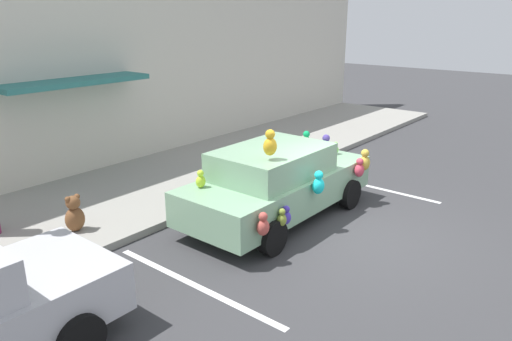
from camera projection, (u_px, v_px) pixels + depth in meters
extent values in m
plane|color=#38383A|center=(351.00, 234.00, 9.35)|extent=(60.00, 60.00, 0.00)
cube|color=gray|center=(177.00, 177.00, 12.33)|extent=(24.00, 4.00, 0.15)
cube|color=beige|center=(116.00, 48.00, 12.66)|extent=(24.00, 0.30, 6.40)
cube|color=#2D7270|center=(74.00, 82.00, 11.33)|extent=(3.60, 1.10, 0.12)
cube|color=silver|center=(368.00, 186.00, 11.94)|extent=(0.12, 3.60, 0.01)
cube|color=silver|center=(195.00, 285.00, 7.58)|extent=(0.12, 3.60, 0.01)
cube|color=#85B28C|center=(278.00, 188.00, 9.94)|extent=(4.49, 1.82, 0.68)
cube|color=#85B28C|center=(272.00, 162.00, 9.59)|extent=(2.33, 1.61, 0.56)
cylinder|color=black|center=(282.00, 177.00, 11.62)|extent=(0.64, 0.22, 0.64)
cylinder|color=black|center=(350.00, 194.00, 10.52)|extent=(0.64, 0.22, 0.64)
cylinder|color=black|center=(200.00, 212.00, 9.57)|extent=(0.64, 0.22, 0.64)
cylinder|color=black|center=(272.00, 238.00, 8.47)|extent=(0.64, 0.22, 0.64)
ellipsoid|color=#19E1E2|center=(318.00, 186.00, 9.15)|extent=(0.27, 0.22, 0.32)
sphere|color=#19E1E2|center=(319.00, 175.00, 9.08)|extent=(0.17, 0.17, 0.17)
ellipsoid|color=gold|center=(270.00, 147.00, 8.66)|extent=(0.28, 0.23, 0.33)
sphere|color=gold|center=(270.00, 134.00, 8.59)|extent=(0.18, 0.18, 0.18)
ellipsoid|color=#4C3B97|center=(326.00, 148.00, 11.05)|extent=(0.27, 0.22, 0.32)
sphere|color=#4C3B97|center=(326.00, 138.00, 10.98)|extent=(0.17, 0.17, 0.17)
ellipsoid|color=#76EB44|center=(335.00, 150.00, 11.09)|extent=(0.17, 0.14, 0.20)
sphere|color=#76EB44|center=(336.00, 144.00, 11.04)|extent=(0.11, 0.11, 0.11)
ellipsoid|color=olive|center=(282.00, 220.00, 8.45)|extent=(0.19, 0.16, 0.23)
sphere|color=olive|center=(282.00, 212.00, 8.40)|extent=(0.12, 0.12, 0.12)
ellipsoid|color=#984F3B|center=(287.00, 150.00, 11.07)|extent=(0.19, 0.15, 0.22)
sphere|color=#984F3B|center=(287.00, 143.00, 11.02)|extent=(0.12, 0.12, 0.12)
ellipsoid|color=#BE4D44|center=(263.00, 227.00, 8.01)|extent=(0.24, 0.20, 0.29)
sphere|color=#BE4D44|center=(263.00, 217.00, 7.95)|extent=(0.15, 0.15, 0.15)
ellipsoid|color=#D33F54|center=(359.00, 170.00, 10.42)|extent=(0.25, 0.20, 0.29)
sphere|color=#D33F54|center=(360.00, 162.00, 10.36)|extent=(0.16, 0.16, 0.16)
ellipsoid|color=gold|center=(364.00, 163.00, 10.52)|extent=(0.28, 0.23, 0.33)
sphere|color=gold|center=(365.00, 153.00, 10.45)|extent=(0.18, 0.18, 0.18)
ellipsoid|color=#4736B3|center=(286.00, 218.00, 8.53)|extent=(0.20, 0.17, 0.24)
sphere|color=#4736B3|center=(286.00, 209.00, 8.48)|extent=(0.13, 0.13, 0.13)
ellipsoid|color=#14B965|center=(306.00, 143.00, 11.52)|extent=(0.25, 0.21, 0.30)
sphere|color=#14B965|center=(306.00, 134.00, 11.45)|extent=(0.16, 0.16, 0.16)
ellipsoid|color=#BEE631|center=(201.00, 181.00, 8.95)|extent=(0.20, 0.16, 0.23)
sphere|color=#BEE631|center=(200.00, 173.00, 8.90)|extent=(0.13, 0.13, 0.13)
ellipsoid|color=#32DADD|center=(269.00, 183.00, 8.89)|extent=(0.17, 0.14, 0.21)
sphere|color=#32DADD|center=(269.00, 176.00, 8.84)|extent=(0.11, 0.11, 0.11)
cylinder|color=black|center=(11.00, 288.00, 6.91)|extent=(0.64, 0.22, 0.64)
cylinder|color=black|center=(80.00, 338.00, 5.84)|extent=(0.64, 0.22, 0.64)
ellipsoid|color=brown|center=(75.00, 219.00, 9.07)|extent=(0.38, 0.31, 0.47)
sphere|color=brown|center=(73.00, 203.00, 8.97)|extent=(0.27, 0.27, 0.27)
sphere|color=brown|center=(68.00, 199.00, 8.87)|extent=(0.11, 0.11, 0.11)
sphere|color=brown|center=(77.00, 197.00, 9.01)|extent=(0.11, 0.11, 0.11)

